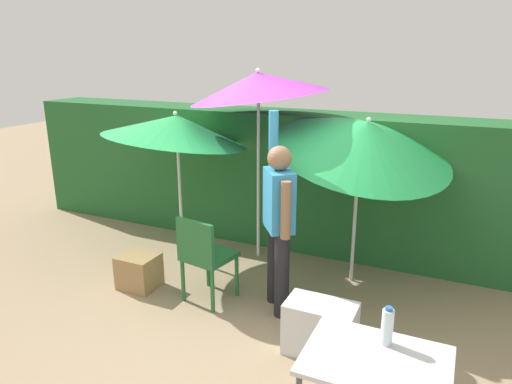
# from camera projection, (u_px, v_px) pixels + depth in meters

# --- Properties ---
(ground_plane) EXTENTS (24.00, 24.00, 0.00)m
(ground_plane) POSITION_uv_depth(u_px,v_px,m) (243.00, 308.00, 4.53)
(ground_plane) COLOR #9E8466
(hedge_row) EXTENTS (8.00, 0.70, 1.69)m
(hedge_row) POSITION_uv_depth(u_px,v_px,m) (306.00, 180.00, 5.85)
(hedge_row) COLOR #23602D
(hedge_row) RESTS_ON ground_plane
(umbrella_rainbow) EXTENTS (1.66, 1.64, 1.88)m
(umbrella_rainbow) POSITION_uv_depth(u_px,v_px,m) (176.00, 128.00, 5.21)
(umbrella_rainbow) COLOR silver
(umbrella_rainbow) RESTS_ON ground_plane
(umbrella_orange) EXTENTS (1.92, 1.85, 2.08)m
(umbrella_orange) POSITION_uv_depth(u_px,v_px,m) (364.00, 137.00, 4.65)
(umbrella_orange) COLOR silver
(umbrella_orange) RESTS_ON ground_plane
(umbrella_yellow) EXTENTS (1.57, 1.55, 2.30)m
(umbrella_yellow) POSITION_uv_depth(u_px,v_px,m) (258.00, 85.00, 5.09)
(umbrella_yellow) COLOR silver
(umbrella_yellow) RESTS_ON ground_plane
(person_vendor) EXTENTS (0.40, 0.49, 1.88)m
(person_vendor) POSITION_uv_depth(u_px,v_px,m) (279.00, 217.00, 4.28)
(person_vendor) COLOR black
(person_vendor) RESTS_ON ground_plane
(chair_plastic) EXTENTS (0.51, 0.51, 0.89)m
(chair_plastic) POSITION_uv_depth(u_px,v_px,m) (204.00, 254.00, 4.52)
(chair_plastic) COLOR #236633
(chair_plastic) RESTS_ON ground_plane
(cooler_box) EXTENTS (0.57, 0.33, 0.45)m
(cooler_box) POSITION_uv_depth(u_px,v_px,m) (320.00, 328.00, 3.81)
(cooler_box) COLOR silver
(cooler_box) RESTS_ON ground_plane
(crate_cardboard) EXTENTS (0.39, 0.34, 0.36)m
(crate_cardboard) POSITION_uv_depth(u_px,v_px,m) (139.00, 271.00, 4.90)
(crate_cardboard) COLOR #9E7A4C
(crate_cardboard) RESTS_ON ground_plane
(folding_table) EXTENTS (0.80, 0.60, 0.76)m
(folding_table) POSITION_uv_depth(u_px,v_px,m) (375.00, 373.00, 2.62)
(folding_table) COLOR #4C4C51
(folding_table) RESTS_ON ground_plane
(bottle_water) EXTENTS (0.07, 0.07, 0.24)m
(bottle_water) POSITION_uv_depth(u_px,v_px,m) (387.00, 326.00, 2.69)
(bottle_water) COLOR silver
(bottle_water) RESTS_ON folding_table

